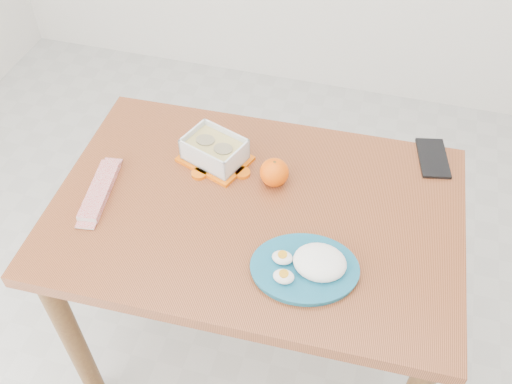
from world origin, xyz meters
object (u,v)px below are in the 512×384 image
(dining_table, at_px, (256,235))
(orange_fruit, at_px, (274,172))
(smartphone, at_px, (433,158))
(food_container, at_px, (215,151))
(rice_plate, at_px, (310,265))

(dining_table, relative_size, orange_fruit, 13.91)
(smartphone, bearing_deg, orange_fruit, -165.07)
(orange_fruit, height_order, smartphone, orange_fruit)
(dining_table, xyz_separation_m, smartphone, (0.43, 0.31, 0.12))
(dining_table, xyz_separation_m, food_container, (-0.16, 0.14, 0.15))
(food_container, bearing_deg, orange_fruit, 7.38)
(rice_plate, relative_size, smartphone, 1.91)
(orange_fruit, distance_m, rice_plate, 0.30)
(orange_fruit, bearing_deg, food_container, 167.65)
(dining_table, distance_m, food_container, 0.26)
(food_container, height_order, orange_fruit, orange_fruit)
(smartphone, bearing_deg, dining_table, -156.52)
(food_container, bearing_deg, dining_table, -21.82)
(food_container, xyz_separation_m, rice_plate, (0.33, -0.30, -0.02))
(rice_plate, bearing_deg, orange_fruit, 108.60)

